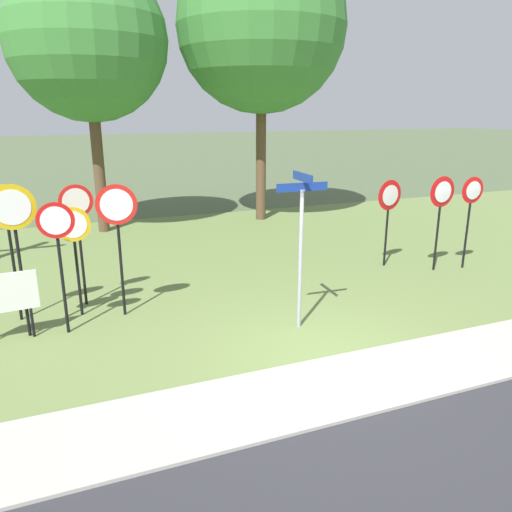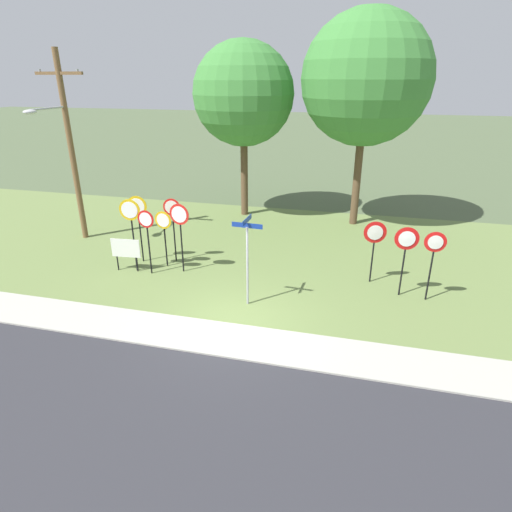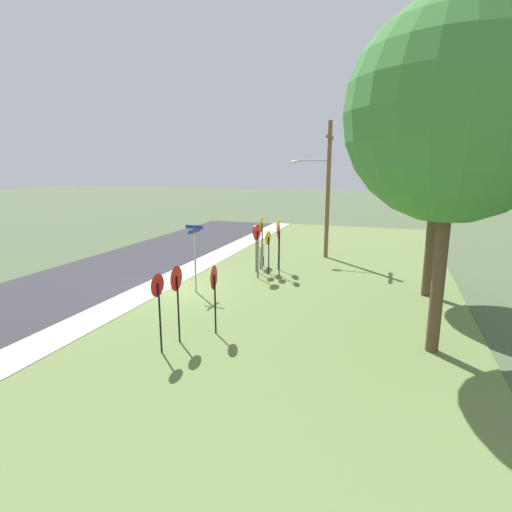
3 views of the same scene
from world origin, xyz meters
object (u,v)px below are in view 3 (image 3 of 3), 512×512
yield_sign_near_left (176,286)px  oak_tree_right (455,113)px  stop_sign_near_left (278,233)px  notice_board (262,252)px  stop_sign_far_center (257,239)px  street_name_post (195,253)px  yield_sign_near_right (214,283)px  stop_sign_center_tall (262,231)px  utility_pole (325,185)px  yield_sign_far_left (158,295)px  stop_sign_near_right (268,244)px  stop_sign_far_left (256,238)px  stop_sign_far_right (279,240)px  oak_tree_left (439,149)px

yield_sign_near_left → oak_tree_right: size_ratio=0.25×
stop_sign_near_left → notice_board: 1.44m
stop_sign_far_center → notice_board: bearing=-161.3°
stop_sign_far_center → notice_board: (-2.04, -0.42, -1.08)m
stop_sign_near_left → street_name_post: street_name_post is taller
yield_sign_near_right → stop_sign_center_tall: bearing=179.7°
utility_pole → oak_tree_right: 12.97m
street_name_post → yield_sign_far_left: bearing=19.7°
stop_sign_near_right → stop_sign_far_left: size_ratio=0.90×
yield_sign_near_left → street_name_post: bearing=-161.9°
stop_sign_far_left → oak_tree_right: bearing=52.6°
stop_sign_far_center → stop_sign_far_right: stop_sign_far_center is taller
oak_tree_left → notice_board: bearing=-106.4°
stop_sign_far_left → yield_sign_near_right: size_ratio=1.08×
yield_sign_near_left → street_name_post: (-4.73, -1.78, -0.06)m
oak_tree_left → stop_sign_far_left: bearing=-99.8°
utility_pole → stop_sign_near_left: bearing=-23.8°
stop_sign_near_left → yield_sign_near_right: 8.67m
stop_sign_center_tall → yield_sign_near_left: size_ratio=1.15×
stop_sign_near_left → oak_tree_left: bearing=66.9°
utility_pole → notice_board: size_ratio=6.21×
stop_sign_near_left → stop_sign_near_right: bearing=-15.5°
stop_sign_near_right → stop_sign_far_right: size_ratio=0.87×
stop_sign_near_left → oak_tree_right: size_ratio=0.28×
stop_sign_near_right → stop_sign_center_tall: size_ratio=0.79×
notice_board → stop_sign_far_right: bearing=38.5°
stop_sign_center_tall → oak_tree_left: (2.03, 7.84, 3.90)m
stop_sign_far_right → oak_tree_right: 10.39m
stop_sign_near_left → yield_sign_near_right: stop_sign_near_left is taller
stop_sign_near_right → notice_board: stop_sign_near_right is taller
stop_sign_far_left → yield_sign_far_left: bearing=6.5°
stop_sign_near_left → stop_sign_center_tall: stop_sign_center_tall is taller
stop_sign_far_right → oak_tree_right: oak_tree_right is taller
stop_sign_far_right → yield_sign_near_left: bearing=-10.9°
stop_sign_center_tall → yield_sign_near_right: stop_sign_center_tall is taller
stop_sign_center_tall → yield_sign_near_right: 8.57m
utility_pole → oak_tree_left: (6.06, 5.31, 1.69)m
utility_pole → oak_tree_right: bearing=23.7°
notice_board → oak_tree_right: 12.51m
oak_tree_left → stop_sign_far_right: bearing=-98.4°
yield_sign_near_left → notice_board: yield_sign_near_left is taller
stop_sign_far_right → street_name_post: 4.51m
stop_sign_center_tall → notice_board: stop_sign_center_tall is taller
yield_sign_near_right → oak_tree_left: bearing=126.0°
stop_sign_center_tall → street_name_post: (4.70, -1.43, -0.29)m
stop_sign_far_left → stop_sign_far_center: (1.08, 0.45, 0.18)m
stop_sign_far_left → oak_tree_left: (1.37, 7.95, 4.18)m
stop_sign_far_right → yield_sign_far_left: 9.26m
yield_sign_near_left → yield_sign_far_left: size_ratio=1.02×
stop_sign_far_right → utility_pole: bearing=160.3°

